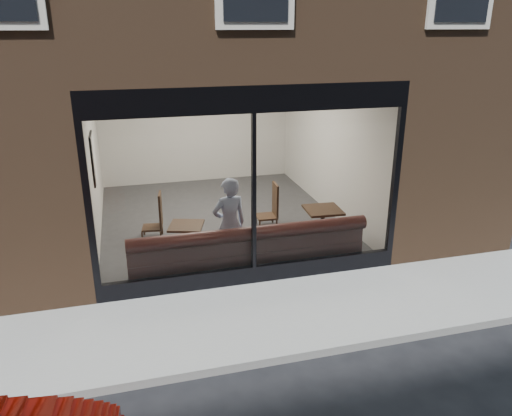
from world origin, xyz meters
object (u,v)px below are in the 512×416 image
object	(u,v)px
banquette	(248,260)
cafe_chair_right	(266,216)
cafe_table_left	(186,226)
cafe_chair_left	(152,227)
person	(229,224)
cafe_table_right	(323,210)

from	to	relation	value
banquette	cafe_chair_right	size ratio (longest dim) A/B	9.71
cafe_table_left	cafe_chair_left	xyz separation A→B (m)	(-0.53, 1.32, -0.50)
banquette	cafe_chair_right	xyz separation A→B (m)	(0.87, 1.86, 0.01)
cafe_table_left	cafe_chair_left	distance (m)	1.50
banquette	cafe_table_left	bearing A→B (deg)	150.23
person	cafe_chair_left	world-z (taller)	person
cafe_table_right	cafe_table_left	bearing A→B (deg)	-177.41
person	cafe_chair_left	distance (m)	2.14
cafe_table_right	cafe_chair_right	distance (m)	1.50
cafe_table_left	cafe_chair_left	size ratio (longest dim) A/B	1.52
banquette	cafe_table_right	size ratio (longest dim) A/B	6.09
person	cafe_chair_left	size ratio (longest dim) A/B	4.42
banquette	cafe_chair_left	xyz separation A→B (m)	(-1.49, 1.87, 0.01)
cafe_table_right	cafe_chair_right	bearing A→B (deg)	122.67
cafe_chair_left	cafe_table_right	bearing A→B (deg)	167.66
cafe_table_left	cafe_chair_right	xyz separation A→B (m)	(1.83, 1.31, -0.50)
banquette	cafe_chair_left	world-z (taller)	banquette
cafe_table_right	person	bearing A→B (deg)	-166.49
person	cafe_table_right	distance (m)	1.96
person	cafe_table_right	xyz separation A→B (m)	(1.90, 0.46, -0.09)
person	cafe_table_right	world-z (taller)	person
person	cafe_table_left	world-z (taller)	person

